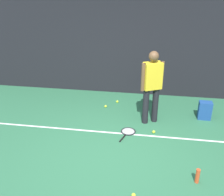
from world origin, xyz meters
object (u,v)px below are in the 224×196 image
tennis_ball_near_player (134,195)px  tennis_ball_by_fence (106,106)px  tennis_racket (128,132)px  tennis_ball_far_left (154,132)px  backpack (205,110)px  tennis_player (152,84)px  tennis_ball_mid_court (117,102)px  water_bottle (197,176)px

tennis_ball_near_player → tennis_ball_by_fence: (-0.97, 2.96, 0.00)m
tennis_racket → tennis_ball_far_left: tennis_ball_far_left is taller
tennis_racket → backpack: backpack is taller
tennis_player → tennis_ball_by_fence: 1.59m
tennis_ball_mid_court → tennis_ball_far_left: bearing=-54.4°
tennis_racket → tennis_ball_near_player: tennis_ball_near_player is taller
tennis_ball_far_left → water_bottle: size_ratio=0.25×
tennis_ball_mid_court → water_bottle: (1.72, -2.81, 0.10)m
water_bottle → tennis_ball_far_left: bearing=117.0°
tennis_racket → tennis_ball_far_left: 0.57m
tennis_ball_mid_court → tennis_ball_by_fence: bearing=-128.8°
tennis_ball_near_player → tennis_ball_by_fence: same height
tennis_racket → tennis_ball_by_fence: 1.32m
tennis_player → water_bottle: bearing=-93.4°
backpack → tennis_ball_far_left: bearing=37.7°
tennis_racket → water_bottle: water_bottle is taller
tennis_racket → water_bottle: bearing=-118.7°
tennis_racket → tennis_ball_mid_court: 1.51m
backpack → tennis_ball_far_left: (-1.18, -0.86, -0.18)m
backpack → tennis_ball_near_player: size_ratio=6.67×
tennis_ball_far_left → tennis_player: bearing=102.1°
tennis_racket → tennis_ball_near_player: 1.86m
tennis_racket → tennis_ball_near_player: (0.27, -1.84, 0.02)m
backpack → tennis_ball_by_fence: backpack is taller
tennis_ball_by_fence → tennis_ball_far_left: (1.26, -1.06, 0.00)m
tennis_ball_far_left → water_bottle: bearing=-63.0°
tennis_player → tennis_ball_mid_court: tennis_player is taller
tennis_racket → tennis_ball_near_player: size_ratio=9.65×
backpack → tennis_ball_near_player: (-1.47, -2.76, -0.18)m
water_bottle → tennis_racket: bearing=133.4°
backpack → tennis_ball_by_fence: (-2.44, 0.20, -0.18)m
tennis_player → water_bottle: size_ratio=6.43×
tennis_ball_by_fence → tennis_racket: bearing=-58.3°
tennis_ball_near_player → tennis_ball_mid_court: bearing=102.1°
tennis_racket → tennis_ball_by_fence: size_ratio=9.65×
tennis_ball_by_fence → tennis_ball_far_left: same height
tennis_racket → water_bottle: (1.29, -1.36, 0.12)m
tennis_player → tennis_ball_mid_court: (-0.89, 0.89, -0.93)m
tennis_player → backpack: size_ratio=3.86×
tennis_ball_mid_court → tennis_racket: bearing=-73.5°
tennis_racket → tennis_ball_far_left: bearing=-65.9°
tennis_ball_far_left → water_bottle: (0.73, -1.42, 0.10)m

